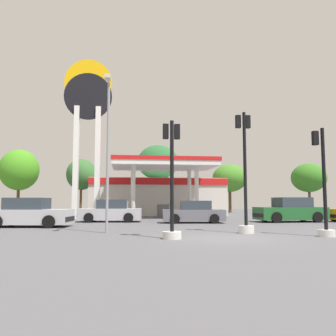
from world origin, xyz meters
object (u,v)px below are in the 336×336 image
Objects in this scene: traffic_signal_2 at (245,186)px; tree_1 at (81,174)px; corner_streetlamp at (108,140)px; tree_2 at (158,162)px; station_pole_sign at (88,117)px; car_3 at (111,212)px; car_0 at (29,214)px; tree_4 at (309,178)px; car_2 at (194,213)px; tree_0 at (19,170)px; car_1 at (290,211)px; traffic_signal_0 at (324,199)px; traffic_signal_1 at (172,192)px; tree_3 at (230,178)px.

tree_1 is at bearing 112.44° from traffic_signal_2.
traffic_signal_2 is 6.33m from corner_streetlamp.
tree_2 is at bearing 79.37° from corner_streetlamp.
station_pole_sign is 16.55m from traffic_signal_2.
tree_2 is at bearing 94.22° from traffic_signal_2.
tree_1 is at bearing 104.25° from car_3.
car_0 is 0.80× the size of tree_4.
car_2 is 5.54m from car_3.
car_3 is 0.75× the size of tree_4.
car_3 is at bearing -75.75° from tree_1.
tree_0 is at bearing 128.98° from station_pole_sign.
car_1 is 1.06× the size of traffic_signal_0.
corner_streetlamp is at bearing -80.27° from tree_1.
corner_streetlamp is (10.18, -22.24, -0.53)m from tree_0.
tree_0 is at bearing 144.92° from car_1.
station_pole_sign is at bearing 75.79° from car_0.
tree_2 is (8.58, 18.34, 4.88)m from car_0.
car_0 is 0.76× the size of tree_1.
car_1 is 11.93m from car_3.
traffic_signal_1 is 0.78× the size of tree_4.
tree_1 is 25.76m from tree_4.
traffic_signal_0 reaches higher than car_0.
traffic_signal_1 is 0.74× the size of tree_1.
tree_0 is at bearing 117.27° from traffic_signal_1.
traffic_signal_1 is 27.84m from tree_0.
car_0 reaches higher than car_3.
car_1 is 26.95m from tree_0.
tree_2 reaches higher than tree_0.
tree_3 is at bearing 15.54° from tree_2.
tree_3 is at bearing 74.59° from traffic_signal_2.
tree_1 is at bearing 99.73° from corner_streetlamp.
tree_4 is (8.61, -2.50, -0.05)m from tree_3.
station_pole_sign is at bearing 107.85° from traffic_signal_1.
car_1 is at bearing -94.40° from tree_3.
tree_3 is (1.40, 18.22, 3.33)m from car_1.
tree_3 is at bearing 80.73° from traffic_signal_0.
traffic_signal_2 is (0.88, -7.26, 1.39)m from car_2.
car_2 is at bearing 74.09° from traffic_signal_1.
car_2 is at bearing 96.89° from traffic_signal_2.
car_0 is 1.03× the size of traffic_signal_1.
station_pole_sign is at bearing 117.20° from car_3.
tree_4 is at bearing 57.51° from car_1.
tree_0 reaches higher than traffic_signal_1.
tree_1 is (6.11, 1.48, -0.30)m from tree_0.
tree_1 is 24.06m from corner_streetlamp.
station_pole_sign is 1.70× the size of tree_2.
car_1 is 23.29m from tree_1.
car_1 is 6.57m from car_2.
car_2 is 0.60× the size of tree_0.
traffic_signal_2 reaches higher than car_3.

